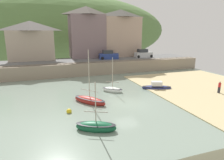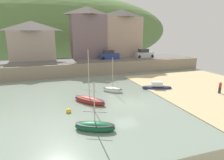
% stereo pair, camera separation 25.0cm
% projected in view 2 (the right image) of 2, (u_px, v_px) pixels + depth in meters
% --- Properties ---
extents(ground, '(48.00, 41.00, 0.61)m').
position_uv_depth(ground, '(193.00, 142.00, 14.55)').
color(ground, gray).
extents(quay_seawall, '(48.00, 9.40, 2.40)m').
position_uv_depth(quay_seawall, '(92.00, 67.00, 38.72)').
color(quay_seawall, gray).
rests_on(quay_seawall, ground).
extents(hillside_backdrop, '(80.00, 44.00, 24.96)m').
position_uv_depth(hillside_backdrop, '(63.00, 30.00, 70.95)').
color(hillside_backdrop, '#55783F').
rests_on(hillside_backdrop, ground).
extents(waterfront_building_left, '(9.24, 6.14, 8.02)m').
position_uv_depth(waterfront_building_left, '(32.00, 40.00, 41.14)').
color(waterfront_building_left, tan).
rests_on(waterfront_building_left, ground).
extents(waterfront_building_centre, '(7.99, 5.71, 11.35)m').
position_uv_depth(waterfront_building_centre, '(88.00, 32.00, 44.45)').
color(waterfront_building_centre, slate).
rests_on(waterfront_building_centre, ground).
extents(waterfront_building_right, '(9.22, 5.39, 10.93)m').
position_uv_depth(waterfront_building_right, '(122.00, 33.00, 47.07)').
color(waterfront_building_right, tan).
rests_on(waterfront_building_right, ground).
extents(sailboat_blue_trim, '(4.49, 2.85, 1.27)m').
position_uv_depth(sailboat_blue_trim, '(157.00, 87.00, 28.67)').
color(sailboat_blue_trim, navy).
rests_on(sailboat_blue_trim, ground).
extents(sailboat_nearest_shore, '(2.90, 2.68, 5.01)m').
position_uv_depth(sailboat_nearest_shore, '(113.00, 90.00, 27.33)').
color(sailboat_nearest_shore, white).
rests_on(sailboat_nearest_shore, ground).
extents(sailboat_tall_mast, '(3.74, 4.19, 6.48)m').
position_uv_depth(sailboat_tall_mast, '(89.00, 100.00, 23.05)').
color(sailboat_tall_mast, maroon).
rests_on(sailboat_tall_mast, ground).
extents(sailboat_far_left, '(3.68, 2.62, 4.47)m').
position_uv_depth(sailboat_far_left, '(95.00, 127.00, 16.65)').
color(sailboat_far_left, '#145734').
rests_on(sailboat_far_left, ground).
extents(parked_car_near_slipway, '(4.22, 2.01, 1.95)m').
position_uv_depth(parked_car_near_slipway, '(109.00, 55.00, 42.63)').
color(parked_car_near_slipway, navy).
rests_on(parked_car_near_slipway, ground).
extents(parked_car_by_wall, '(4.11, 1.82, 1.95)m').
position_uv_depth(parked_car_by_wall, '(144.00, 54.00, 45.28)').
color(parked_car_by_wall, '#B8BCBE').
rests_on(parked_car_by_wall, ground).
extents(person_on_slipway, '(0.34, 0.34, 1.62)m').
position_uv_depth(person_on_slipway, '(220.00, 87.00, 26.21)').
color(person_on_slipway, '#282833').
rests_on(person_on_slipway, ground).
extents(mooring_buoy, '(0.55, 0.55, 0.55)m').
position_uv_depth(mooring_buoy, '(69.00, 111.00, 20.30)').
color(mooring_buoy, yellow).
rests_on(mooring_buoy, ground).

